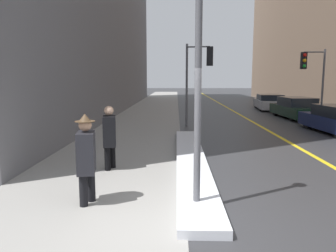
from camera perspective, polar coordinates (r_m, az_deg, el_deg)
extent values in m
plane|color=#2D2D30|center=(5.34, 3.36, -17.54)|extent=(160.00, 160.00, 0.00)
cube|color=gray|center=(20.03, -3.79, 1.54)|extent=(4.00, 80.00, 0.01)
cube|color=gold|center=(20.38, 13.27, 1.44)|extent=(0.16, 80.00, 0.00)
cube|color=silver|center=(9.26, 4.02, -5.83)|extent=(0.81, 9.05, 0.16)
cylinder|color=#515156|center=(5.64, 5.25, 7.03)|extent=(0.12, 0.12, 4.41)
cylinder|color=#515156|center=(16.12, 3.28, 7.03)|extent=(0.11, 0.11, 3.99)
cylinder|color=#515156|center=(16.12, 5.33, 13.58)|extent=(1.10, 0.25, 0.07)
cube|color=black|center=(16.04, 7.30, 11.96)|extent=(0.33, 0.25, 0.90)
sphere|color=red|center=(16.18, 7.35, 12.95)|extent=(0.19, 0.19, 0.19)
sphere|color=orange|center=(16.16, 7.33, 11.93)|extent=(0.19, 0.19, 0.19)
sphere|color=green|center=(16.15, 7.31, 10.91)|extent=(0.19, 0.19, 0.19)
cylinder|color=#515156|center=(19.69, 25.35, 6.33)|extent=(0.11, 0.11, 3.89)
cylinder|color=#515156|center=(19.52, 24.17, 11.67)|extent=(1.10, 0.07, 0.07)
cube|color=black|center=(19.29, 22.56, 10.47)|extent=(0.30, 0.20, 0.90)
sphere|color=red|center=(19.20, 22.73, 11.34)|extent=(0.19, 0.19, 0.19)
sphere|color=orange|center=(19.18, 22.69, 10.48)|extent=(0.19, 0.19, 0.19)
sphere|color=green|center=(19.17, 22.64, 9.62)|extent=(0.19, 0.19, 0.19)
cylinder|color=black|center=(6.43, -13.26, -9.08)|extent=(0.15, 0.15, 0.87)
cylinder|color=black|center=(6.22, -14.56, -9.72)|extent=(0.15, 0.15, 0.87)
cube|color=black|center=(6.18, -14.07, -4.52)|extent=(0.39, 0.57, 0.76)
sphere|color=tan|center=(6.09, -14.24, 0.20)|extent=(0.23, 0.23, 0.23)
cylinder|color=#4C3823|center=(6.09, -14.26, 0.80)|extent=(0.36, 0.36, 0.01)
cone|color=#4C3823|center=(6.08, -14.28, 1.46)|extent=(0.22, 0.22, 0.14)
cylinder|color=black|center=(8.68, -9.66, -4.41)|extent=(0.15, 0.15, 0.88)
cylinder|color=black|center=(8.45, -10.51, -4.78)|extent=(0.15, 0.15, 0.88)
cube|color=black|center=(8.46, -10.17, -0.87)|extent=(0.40, 0.58, 0.77)
sphere|color=tan|center=(8.40, -10.26, 2.66)|extent=(0.24, 0.24, 0.24)
cylinder|color=black|center=(16.78, 23.21, 0.70)|extent=(0.26, 0.66, 0.65)
cube|color=black|center=(21.07, 21.34, 2.49)|extent=(1.83, 4.69, 0.57)
cube|color=black|center=(20.92, 21.53, 3.96)|extent=(1.63, 2.45, 0.53)
cylinder|color=black|center=(22.18, 18.21, 2.62)|extent=(0.21, 0.66, 0.65)
cylinder|color=black|center=(22.69, 21.74, 2.57)|extent=(0.21, 0.66, 0.65)
cylinder|color=black|center=(19.48, 20.83, 1.78)|extent=(0.21, 0.66, 0.65)
cylinder|color=black|center=(20.06, 24.77, 1.73)|extent=(0.21, 0.66, 0.65)
cube|color=#B2B2B7|center=(26.29, 17.23, 3.71)|extent=(2.24, 4.66, 0.59)
cube|color=black|center=(26.14, 17.32, 4.81)|extent=(1.89, 2.50, 0.43)
cylinder|color=black|center=(27.55, 15.12, 3.73)|extent=(0.28, 0.64, 0.62)
cylinder|color=black|center=(27.81, 18.29, 3.63)|extent=(0.28, 0.64, 0.62)
cylinder|color=black|center=(24.79, 16.02, 3.23)|extent=(0.28, 0.64, 0.62)
cylinder|color=black|center=(25.08, 19.53, 3.13)|extent=(0.28, 0.64, 0.62)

